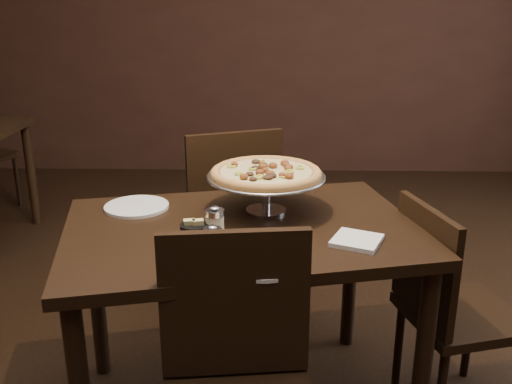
{
  "coord_description": "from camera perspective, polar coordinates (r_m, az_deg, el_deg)",
  "views": [
    {
      "loc": [
        0.11,
        -1.9,
        1.58
      ],
      "look_at": [
        0.07,
        0.09,
        0.91
      ],
      "focal_mm": 40.0,
      "sensor_mm": 36.0,
      "label": 1
    }
  ],
  "objects": [
    {
      "name": "pizza_stand",
      "position": [
        2.19,
        1.01,
        1.85
      ],
      "size": [
        0.46,
        0.46,
        0.19
      ],
      "color": "#AFAFB6",
      "rests_on": "dining_table"
    },
    {
      "name": "pepper_flake_shaker",
      "position": [
        1.84,
        -4.36,
        -4.93
      ],
      "size": [
        0.06,
        0.06,
        0.11
      ],
      "color": "maroon",
      "rests_on": "dining_table"
    },
    {
      "name": "packet_caddy",
      "position": [
        1.97,
        -6.19,
        -3.96
      ],
      "size": [
        0.1,
        0.1,
        0.08
      ],
      "rotation": [
        0.0,
        0.0,
        0.23
      ],
      "color": "black",
      "rests_on": "dining_table"
    },
    {
      "name": "chair_far",
      "position": [
        2.91,
        -2.82,
        -2.26
      ],
      "size": [
        0.6,
        0.6,
        1.01
      ],
      "rotation": [
        0.0,
        0.0,
        3.5
      ],
      "color": "black",
      "rests_on": "ground"
    },
    {
      "name": "room",
      "position": [
        1.94,
        -0.18,
        13.23
      ],
      "size": [
        6.04,
        7.04,
        2.84
      ],
      "color": "black",
      "rests_on": "ground"
    },
    {
      "name": "chair_side",
      "position": [
        2.34,
        18.61,
        -10.53
      ],
      "size": [
        0.5,
        0.5,
        0.88
      ],
      "rotation": [
        0.0,
        0.0,
        1.83
      ],
      "color": "black",
      "rests_on": "ground"
    },
    {
      "name": "plate_left",
      "position": [
        2.32,
        -11.85,
        -1.44
      ],
      "size": [
        0.25,
        0.25,
        0.01
      ],
      "primitive_type": "cylinder",
      "color": "white",
      "rests_on": "dining_table"
    },
    {
      "name": "plate_near",
      "position": [
        1.78,
        0.76,
        -7.31
      ],
      "size": [
        0.23,
        0.23,
        0.01
      ],
      "primitive_type": "cylinder",
      "color": "white",
      "rests_on": "dining_table"
    },
    {
      "name": "dining_table",
      "position": [
        2.13,
        -1.38,
        -6.03
      ],
      "size": [
        1.44,
        1.11,
        0.8
      ],
      "rotation": [
        0.0,
        0.0,
        0.22
      ],
      "color": "black",
      "rests_on": "ground"
    },
    {
      "name": "parmesan_shaker",
      "position": [
        1.97,
        -4.14,
        -3.12
      ],
      "size": [
        0.07,
        0.07,
        0.12
      ],
      "color": "#F8F1C1",
      "rests_on": "dining_table"
    },
    {
      "name": "serving_spatula",
      "position": [
        2.05,
        0.45,
        0.55
      ],
      "size": [
        0.14,
        0.14,
        0.02
      ],
      "rotation": [
        0.0,
        0.0,
        -0.34
      ],
      "color": "#AFAFB6",
      "rests_on": "pizza_stand"
    },
    {
      "name": "napkin_stack",
      "position": [
        1.98,
        10.05,
        -4.8
      ],
      "size": [
        0.2,
        0.2,
        0.02
      ],
      "primitive_type": "cube",
      "rotation": [
        0.0,
        0.0,
        -0.42
      ],
      "color": "white",
      "rests_on": "dining_table"
    }
  ]
}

